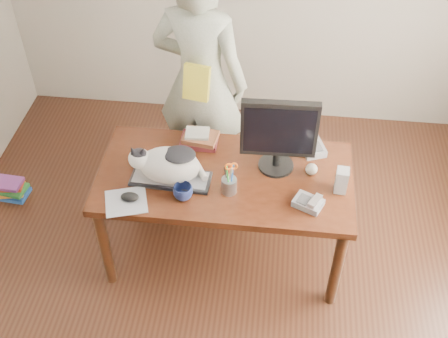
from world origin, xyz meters
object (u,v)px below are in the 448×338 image
at_px(cat, 167,164).
at_px(coffee_mug, 183,192).
at_px(monitor, 279,133).
at_px(calculator, 313,147).
at_px(phone, 309,203).
at_px(speaker, 342,180).
at_px(mouse, 130,197).
at_px(baseball, 311,169).
at_px(pen_cup, 229,184).
at_px(person, 201,83).
at_px(desk, 226,183).
at_px(keyboard, 171,179).
at_px(book_pile_b, 11,189).
at_px(book_stack, 200,139).

xyz_separation_m(cat, coffee_mug, (0.12, -0.14, -0.09)).
bearing_deg(monitor, calculator, 38.90).
height_order(phone, speaker, speaker).
xyz_separation_m(mouse, coffee_mug, (0.31, 0.05, 0.02)).
relative_size(mouse, calculator, 0.59).
distance_m(cat, baseball, 0.90).
distance_m(mouse, calculator, 1.23).
distance_m(cat, coffee_mug, 0.20).
bearing_deg(monitor, pen_cup, -141.09).
bearing_deg(phone, speaker, 63.47).
xyz_separation_m(coffee_mug, person, (-0.03, 0.94, 0.14)).
height_order(pen_cup, mouse, pen_cup).
distance_m(coffee_mug, phone, 0.75).
xyz_separation_m(desk, keyboard, (-0.33, -0.16, 0.16)).
xyz_separation_m(desk, calculator, (0.55, 0.22, 0.17)).
height_order(monitor, baseball, monitor).
bearing_deg(coffee_mug, keyboard, 126.56).
distance_m(desk, book_pile_b, 1.82).
relative_size(phone, book_stack, 0.79).
height_order(speaker, book_pile_b, speaker).
relative_size(cat, speaker, 2.96).
height_order(desk, phone, phone).
height_order(cat, pen_cup, cat).
relative_size(speaker, calculator, 0.76).
relative_size(speaker, baseball, 2.17).
distance_m(monitor, person, 0.85).
bearing_deg(book_pile_b, cat, -17.56).
bearing_deg(speaker, person, 146.14).
relative_size(desk, person, 0.86).
xyz_separation_m(cat, book_pile_b, (-1.38, 0.44, -0.82)).
xyz_separation_m(cat, pen_cup, (0.39, -0.05, -0.07)).
relative_size(person, book_pile_b, 7.23).
bearing_deg(speaker, baseball, 149.23).
xyz_separation_m(cat, speaker, (1.06, 0.04, -0.06)).
bearing_deg(phone, mouse, -151.18).
height_order(mouse, baseball, baseball).
distance_m(speaker, book_stack, 0.97).
bearing_deg(desk, calculator, 21.76).
bearing_deg(mouse, speaker, -7.26).
distance_m(monitor, pen_cup, 0.43).
relative_size(phone, book_pile_b, 0.78).
bearing_deg(mouse, book_stack, 41.28).
xyz_separation_m(keyboard, pen_cup, (0.37, -0.05, 0.05)).
height_order(desk, calculator, calculator).
distance_m(speaker, person, 1.24).
height_order(calculator, book_pile_b, calculator).
height_order(desk, keyboard, keyboard).
distance_m(calculator, person, 0.92).
distance_m(mouse, book_pile_b, 1.51).
bearing_deg(book_stack, phone, -29.99).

